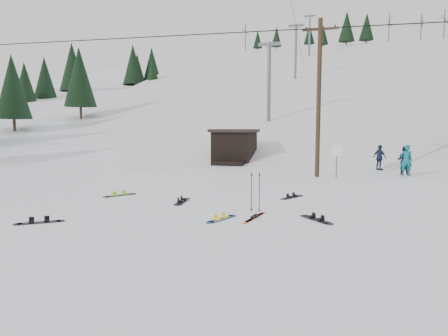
% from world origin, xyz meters
% --- Properties ---
extents(ground, '(200.00, 200.00, 0.00)m').
position_xyz_m(ground, '(0.00, 0.00, 0.00)').
color(ground, white).
rests_on(ground, ground).
extents(ski_slope, '(60.00, 85.24, 65.97)m').
position_xyz_m(ski_slope, '(0.00, 55.00, -12.00)').
color(ski_slope, silver).
rests_on(ski_slope, ground).
extents(ridge_left, '(47.54, 95.03, 58.38)m').
position_xyz_m(ridge_left, '(-36.00, 48.00, -11.00)').
color(ridge_left, white).
rests_on(ridge_left, ground).
extents(treeline_left, '(20.00, 64.00, 10.00)m').
position_xyz_m(treeline_left, '(-34.00, 40.00, 0.00)').
color(treeline_left, black).
rests_on(treeline_left, ground).
extents(treeline_crest, '(50.00, 6.00, 10.00)m').
position_xyz_m(treeline_crest, '(0.00, 86.00, 0.00)').
color(treeline_crest, black).
rests_on(treeline_crest, ski_slope).
extents(utility_pole, '(2.00, 0.26, 9.00)m').
position_xyz_m(utility_pole, '(2.00, 14.00, 4.68)').
color(utility_pole, '#3A2819').
rests_on(utility_pole, ground).
extents(trail_sign, '(0.50, 0.09, 1.85)m').
position_xyz_m(trail_sign, '(3.10, 13.58, 1.27)').
color(trail_sign, '#595B60').
rests_on(trail_sign, ground).
extents(lift_hut, '(3.40, 4.10, 2.75)m').
position_xyz_m(lift_hut, '(-5.00, 20.94, 1.36)').
color(lift_hut, black).
rests_on(lift_hut, ground).
extents(lift_tower_near, '(2.20, 0.36, 8.00)m').
position_xyz_m(lift_tower_near, '(-4.00, 30.00, 7.86)').
color(lift_tower_near, '#595B60').
rests_on(lift_tower_near, ski_slope).
extents(lift_tower_mid, '(2.20, 0.36, 8.00)m').
position_xyz_m(lift_tower_mid, '(-4.00, 50.00, 14.36)').
color(lift_tower_mid, '#595B60').
rests_on(lift_tower_mid, ski_slope).
extents(lift_tower_far, '(2.20, 0.36, 8.00)m').
position_xyz_m(lift_tower_far, '(-4.00, 70.00, 20.86)').
color(lift_tower_far, '#595B60').
rests_on(lift_tower_far, ski_slope).
extents(hero_snowboard, '(0.63, 1.35, 0.10)m').
position_xyz_m(hero_snowboard, '(-0.02, 1.91, 0.03)').
color(hero_snowboard, navy).
rests_on(hero_snowboard, ground).
extents(hero_skis, '(0.37, 1.81, 0.09)m').
position_xyz_m(hero_skis, '(0.92, 2.40, 0.03)').
color(hero_skis, '#D84916').
rests_on(hero_skis, ground).
extents(ski_poles, '(0.37, 0.10, 1.33)m').
position_xyz_m(ski_poles, '(0.73, 3.38, 0.68)').
color(ski_poles, black).
rests_on(ski_poles, ground).
extents(board_scatter_a, '(1.19, 1.00, 0.10)m').
position_xyz_m(board_scatter_a, '(-5.12, -0.17, 0.03)').
color(board_scatter_a, black).
rests_on(board_scatter_a, ground).
extents(board_scatter_b, '(0.48, 1.57, 0.11)m').
position_xyz_m(board_scatter_b, '(-2.37, 4.25, 0.03)').
color(board_scatter_b, black).
rests_on(board_scatter_b, ground).
extents(board_scatter_c, '(0.95, 1.30, 0.10)m').
position_xyz_m(board_scatter_c, '(-5.45, 4.81, 0.03)').
color(board_scatter_c, black).
rests_on(board_scatter_c, ground).
extents(board_scatter_d, '(1.08, 1.13, 0.10)m').
position_xyz_m(board_scatter_d, '(2.82, 2.70, 0.03)').
color(board_scatter_d, black).
rests_on(board_scatter_d, ground).
extents(board_scatter_f, '(0.80, 1.28, 0.10)m').
position_xyz_m(board_scatter_f, '(1.56, 6.49, 0.03)').
color(board_scatter_f, black).
rests_on(board_scatter_f, ground).
extents(skier_teal, '(0.69, 0.46, 1.86)m').
position_xyz_m(skier_teal, '(7.01, 15.94, 0.93)').
color(skier_teal, '#0B616E').
rests_on(skier_teal, ground).
extents(skier_dark, '(1.06, 0.99, 1.74)m').
position_xyz_m(skier_dark, '(7.00, 16.71, 0.87)').
color(skier_dark, black).
rests_on(skier_dark, ground).
extents(skier_navy, '(1.01, 1.01, 1.72)m').
position_xyz_m(skier_navy, '(5.75, 18.91, 0.86)').
color(skier_navy, '#19223F').
rests_on(skier_navy, ground).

